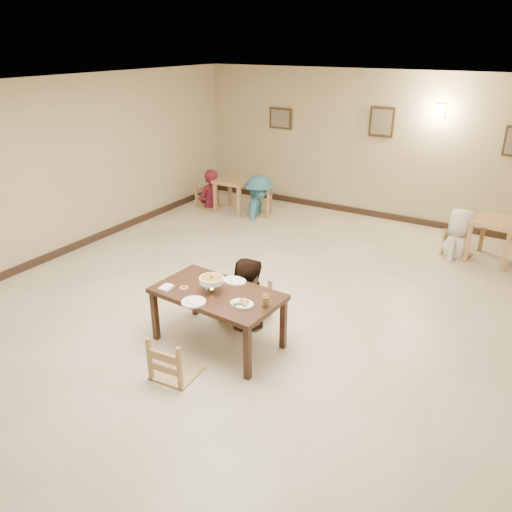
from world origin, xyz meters
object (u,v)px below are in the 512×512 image
Objects in this scene: curry_warmer at (211,280)px; bg_diner_a at (209,169)px; chair_far at (249,284)px; bg_chair_ll at (210,185)px; drink_glass at (265,301)px; bg_diner_b at (259,175)px; main_table at (217,298)px; bg_diner_c at (464,209)px; main_diner at (244,259)px; bg_chair_rl at (460,231)px; bg_table_left at (234,185)px; bg_chair_lr at (259,191)px; bg_table_right at (497,228)px; chair_near at (174,336)px.

curry_warmer is 0.19× the size of bg_diner_a.
chair_far is 0.93× the size of bg_chair_ll.
bg_diner_b reaches higher than drink_glass.
main_table is 0.91× the size of bg_diner_a.
curry_warmer is 0.31× the size of bg_chair_ll.
chair_far is 0.59× the size of bg_diner_c.
bg_diner_c is (2.06, 3.69, 0.36)m from chair_far.
bg_diner_b is at bearing -82.84° from main_diner.
main_diner reaches higher than bg_chair_rl.
main_diner is at bearing -55.12° from bg_table_left.
curry_warmer is at bearing 3.30° from bg_chair_lr.
curry_warmer is 0.44× the size of bg_table_left.
bg_chair_ll reaches higher than drink_glass.
main_table is at bearing 4.05° from bg_chair_lr.
main_table is 5.55m from bg_diner_a.
bg_chair_rl is at bearing -173.87° from bg_table_right.
bg_diner_b reaches higher than bg_diner_a.
main_diner is 4.43m from bg_diner_b.
bg_chair_rl reaches higher than bg_table_left.
chair_near is 5.64m from bg_diner_c.
chair_near is (-0.05, -0.77, -0.14)m from main_table.
bg_diner_b is (-2.04, 4.57, -0.00)m from curry_warmer.
bg_chair_ll is (-5.91, -0.08, -0.07)m from bg_table_right.
chair_far is 3.05× the size of curry_warmer.
bg_diner_c is at bearing 69.35° from main_table.
main_table is 1.50× the size of bg_chair_ll.
chair_far is at bearing 163.95° from bg_chair_rl.
bg_diner_b reaches higher than bg_chair_lr.
bg_diner_a is (-3.26, 4.47, -0.00)m from curry_warmer.
curry_warmer is 0.74m from drink_glass.
bg_diner_b reaches higher than bg_chair_ll.
main_diner reaches higher than chair_far.
drink_glass is 4.68m from bg_chair_rl.
bg_table_right is at bearing 68.35° from chair_far.
bg_table_right is (1.91, 4.53, -0.20)m from drink_glass.
chair_far is 4.95m from bg_diner_a.
bg_chair_lr reaches higher than curry_warmer.
curry_warmer is (-0.06, -0.03, 0.24)m from main_table.
bg_diner_a is at bearing -62.89° from chair_near.
bg_diner_c is at bearing -173.87° from bg_table_right.
bg_diner_c is (5.35, 0.02, -0.02)m from bg_diner_a.
drink_glass is 5.34m from bg_diner_b.
bg_diner_b reaches higher than bg_table_left.
main_table is 0.78m from chair_far.
chair_far is 0.99× the size of chair_near.
bg_diner_c is (1.36, 4.47, 0.05)m from drink_glass.
chair_near is at bearing 67.44° from main_diner.
chair_far is at bearing -96.01° from chair_near.
main_table is 0.70m from main_diner.
bg_diner_a is (-0.61, -0.07, 0.29)m from bg_table_left.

